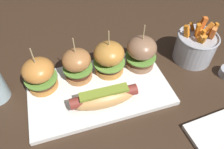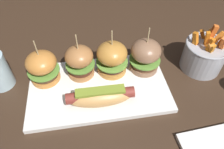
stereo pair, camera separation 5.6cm
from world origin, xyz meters
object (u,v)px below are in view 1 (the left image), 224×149
slider_far_left (40,75)px  slider_center_right (109,58)px  slider_center_left (77,65)px  slider_far_right (141,52)px  hot_dog (105,97)px  platter_main (99,89)px  fries_bucket (195,46)px

slider_far_left → slider_center_right: slider_center_right is taller
slider_far_left → slider_center_left: slider_center_left is taller
slider_far_right → hot_dog: bearing=-143.3°
platter_main → slider_far_left: (-0.15, 0.05, 0.05)m
slider_center_left → slider_far_right: 0.19m
platter_main → slider_far_left: slider_far_left is taller
platter_main → slider_center_right: bearing=49.2°
slider_far_left → slider_center_left: size_ratio=0.98×
platter_main → fries_bucket: fries_bucket is taller
hot_dog → slider_center_right: slider_center_right is taller
slider_far_left → slider_center_right: bearing=0.8°
hot_dog → slider_far_right: bearing=36.7°
platter_main → slider_center_right: size_ratio=2.71×
slider_far_right → fries_bucket: (0.18, -0.01, -0.02)m
slider_center_left → slider_far_right: bearing=-2.2°
hot_dog → slider_far_left: size_ratio=1.27×
hot_dog → slider_center_right: (0.05, 0.11, 0.02)m
slider_center_right → fries_bucket: 0.28m
slider_far_right → fries_bucket: 0.18m
platter_main → slider_center_left: (-0.04, 0.06, 0.06)m
platter_main → slider_far_left: bearing=160.5°
platter_main → hot_dog: size_ratio=2.22×
slider_center_right → fries_bucket: size_ratio=0.97×
slider_center_left → slider_center_right: size_ratio=0.98×
hot_dog → slider_far_left: slider_far_left is taller
platter_main → slider_far_right: bearing=19.0°
slider_far_left → slider_far_right: size_ratio=0.95×
hot_dog → slider_far_right: size_ratio=1.21×
slider_far_left → slider_far_right: 0.29m
slider_center_right → slider_far_right: slider_far_right is taller
platter_main → slider_center_left: slider_center_left is taller
slider_far_left → hot_dog: bearing=-36.2°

